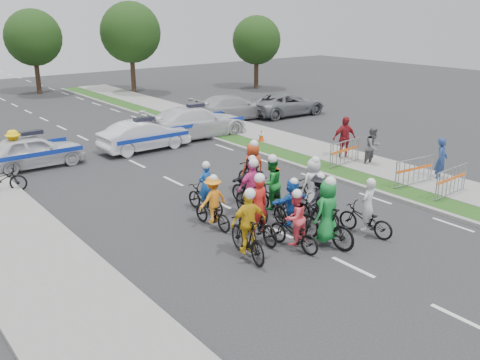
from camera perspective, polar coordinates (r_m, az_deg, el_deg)
ground at (r=14.26m, az=11.96°, el=-9.10°), size 90.00×90.00×0.00m
curb_right at (r=20.85m, az=10.81°, el=-0.02°), size 0.20×60.00×0.12m
grass_strip at (r=21.36m, az=12.06°, el=0.32°), size 1.20×60.00×0.11m
sidewalk_right at (r=22.71m, az=15.04°, el=1.18°), size 2.40×60.00×0.13m
sidewalk_left at (r=14.89m, az=-21.02°, el=-8.47°), size 3.00×60.00×0.13m
rider_0 at (r=16.03m, az=13.30°, el=-3.76°), size 0.92×1.82×1.77m
rider_1 at (r=15.05m, az=9.19°, el=-4.12°), size 0.92×2.00×2.05m
rider_2 at (r=14.75m, az=5.77°, el=-4.99°), size 0.80×1.79×1.77m
rider_3 at (r=14.13m, az=0.84°, el=-5.52°), size 1.06×1.96×1.99m
rider_4 at (r=16.47m, az=8.28°, el=-2.57°), size 1.01×1.72×1.69m
rider_5 at (r=15.97m, az=5.51°, el=-2.96°), size 1.34×1.60×1.66m
rider_6 at (r=15.27m, az=1.84°, el=-4.06°), size 0.92×2.05×2.02m
rider_7 at (r=17.41m, az=7.72°, el=-1.13°), size 0.88×1.88×1.91m
rider_8 at (r=17.20m, az=3.24°, el=-1.25°), size 0.85×1.98×2.00m
rider_9 at (r=16.70m, az=1.26°, el=-1.71°), size 1.05×1.96×2.01m
rider_10 at (r=16.12m, az=-2.95°, el=-2.85°), size 0.97×1.69×1.70m
rider_11 at (r=17.77m, az=1.15°, el=-0.50°), size 1.48×1.76×1.79m
rider_12 at (r=17.35m, az=-3.74°, el=-1.63°), size 0.77×1.76×1.75m
rider_13 at (r=18.91m, az=1.33°, el=0.71°), size 0.91×1.97×2.01m
police_car_0 at (r=23.80m, az=-21.17°, el=2.92°), size 4.15×1.78×1.40m
police_car_1 at (r=25.27m, az=-10.16°, el=4.69°), size 4.28×1.62×1.39m
police_car_2 at (r=27.48m, az=-4.71°, el=6.18°), size 5.56×2.47×1.59m
civilian_sedan at (r=31.78m, az=-0.82°, el=7.74°), size 5.10×2.18×1.46m
civilian_suv at (r=33.34m, az=5.07°, el=8.08°), size 5.07×2.57×1.37m
spectator_0 at (r=21.73m, az=20.68°, el=2.03°), size 0.71×0.57×1.70m
spectator_1 at (r=22.93m, az=14.01°, el=3.44°), size 0.83×0.65×1.68m
spectator_2 at (r=23.59m, az=11.06°, el=4.36°), size 1.21×0.73×1.93m
marshal_hiviz at (r=23.55m, az=-22.91°, el=2.93°), size 1.21×0.86×1.69m
barrier_0 at (r=19.97m, az=21.58°, el=-0.29°), size 2.02×0.60×1.12m
barrier_1 at (r=20.73m, az=18.07°, el=0.74°), size 2.04×0.71×1.12m
barrier_2 at (r=22.70m, az=11.10°, el=2.76°), size 2.04×0.67×1.12m
cone_0 at (r=21.99m, az=3.63°, el=1.98°), size 0.40×0.40×0.70m
cone_1 at (r=26.24m, az=2.30°, el=4.65°), size 0.40×0.40×0.70m
parked_bike at (r=21.05m, az=-24.23°, el=0.04°), size 1.93×1.31×0.96m
tree_1 at (r=42.51m, az=-11.60°, el=15.16°), size 4.55×4.55×6.82m
tree_2 at (r=44.07m, az=1.78°, el=14.68°), size 3.85×3.85×5.77m
tree_4 at (r=44.03m, az=-21.19°, el=13.97°), size 4.20×4.20×6.30m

